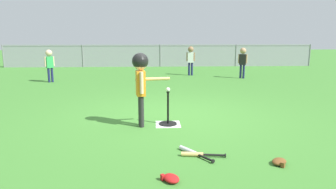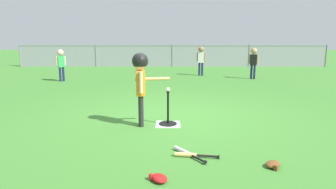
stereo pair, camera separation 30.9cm
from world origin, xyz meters
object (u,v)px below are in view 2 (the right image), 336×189
spare_bat_wood (190,155)px  spare_bat_silver (185,152)px  fielder_deep_right (254,59)px  fielder_near_right (61,61)px  fielder_deep_left (201,57)px  baseball_on_tee (168,90)px  glove_by_plate (159,178)px  batting_tee (168,120)px  glove_near_bats (273,164)px  batter_child (141,74)px

spare_bat_wood → spare_bat_silver: bearing=124.8°
fielder_deep_right → spare_bat_wood: fielder_deep_right is taller
fielder_near_right → spare_bat_wood: size_ratio=1.91×
fielder_deep_left → fielder_near_right: bearing=-162.5°
fielder_near_right → spare_bat_wood: (4.11, -6.73, -0.69)m
fielder_deep_right → baseball_on_tee: bearing=-117.8°
baseball_on_tee → glove_by_plate: baseball_on_tee is taller
fielder_deep_left → fielder_near_right: size_ratio=1.05×
batting_tee → glove_by_plate: (-0.08, -2.15, -0.06)m
batting_tee → baseball_on_tee: bearing=-104.0°
fielder_deep_left → glove_near_bats: bearing=-89.8°
batting_tee → baseball_on_tee: baseball_on_tee is taller
fielder_deep_right → glove_near_bats: bearing=-103.3°
spare_bat_silver → glove_near_bats: bearing=-20.2°
fielder_deep_right → spare_bat_wood: 7.91m
fielder_deep_right → spare_bat_silver: fielder_deep_right is taller
batter_child → spare_bat_silver: 1.74m
fielder_near_right → spare_bat_silver: size_ratio=2.10×
batting_tee → glove_near_bats: bearing=-54.0°
batting_tee → fielder_near_right: (-3.80, 5.25, 0.63)m
batter_child → glove_by_plate: (0.39, -2.08, -0.88)m
batting_tee → glove_by_plate: size_ratio=2.26×
spare_bat_wood → glove_by_plate: bearing=-120.0°
baseball_on_tee → fielder_deep_left: bearing=79.5°
baseball_on_tee → spare_bat_wood: size_ratio=0.13×
fielder_near_right → fielder_deep_left: bearing=17.5°
fielder_near_right → batting_tee: bearing=-54.1°
glove_near_bats → batter_child: bearing=136.0°
fielder_deep_left → baseball_on_tee: bearing=-100.5°
batting_tee → spare_bat_wood: size_ratio=1.03×
spare_bat_wood → glove_near_bats: 1.03m
spare_bat_wood → glove_by_plate: glove_by_plate is taller
spare_bat_wood → fielder_near_right: bearing=121.4°
fielder_deep_right → fielder_deep_left: bearing=152.2°
spare_bat_silver → fielder_deep_left: bearing=82.9°
spare_bat_silver → spare_bat_wood: same height
spare_bat_silver → glove_by_plate: (-0.32, -0.76, 0.01)m
fielder_deep_left → fielder_deep_right: (1.84, -0.97, -0.01)m
batting_tee → baseball_on_tee: (-0.00, -0.00, 0.55)m
spare_bat_wood → batter_child: bearing=118.9°
spare_bat_silver → glove_by_plate: bearing=-113.0°
fielder_deep_left → fielder_deep_right: fielder_deep_left is taller
spare_bat_wood → glove_by_plate: 0.77m
batting_tee → spare_bat_silver: (0.24, -1.39, -0.06)m
batting_tee → fielder_near_right: fielder_near_right is taller
fielder_deep_right → spare_bat_wood: bearing=-110.8°
glove_near_bats → fielder_deep_left: bearing=90.2°
glove_by_plate → glove_near_bats: size_ratio=0.99×
glove_near_bats → spare_bat_silver: bearing=159.8°
baseball_on_tee → glove_near_bats: baseball_on_tee is taller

